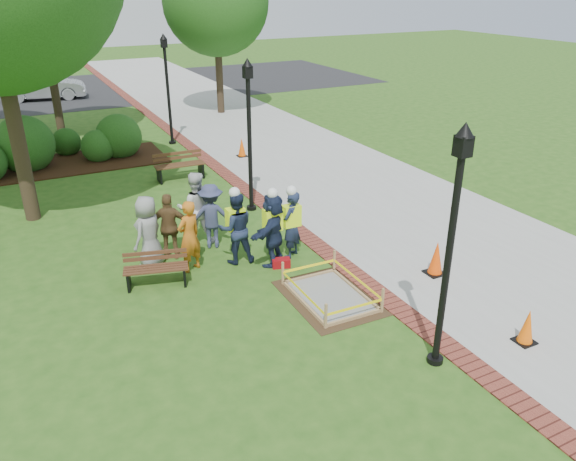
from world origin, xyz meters
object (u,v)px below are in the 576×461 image
hivis_worker_a (273,227)px  hivis_worker_b (291,222)px  cone_front (527,327)px  hivis_worker_c (236,226)px  wet_concrete_pad (330,288)px  bench_near (157,276)px  lamp_near (452,234)px

hivis_worker_a → hivis_worker_b: size_ratio=1.04×
cone_front → hivis_worker_c: (-3.48, 5.44, 0.59)m
wet_concrete_pad → hivis_worker_c: bearing=114.6°
cone_front → hivis_worker_a: (-2.74, 5.00, 0.59)m
bench_near → hivis_worker_a: bearing=-4.0°
lamp_near → hivis_worker_c: size_ratio=2.28×
bench_near → cone_front: size_ratio=2.05×
cone_front → hivis_worker_c: size_ratio=0.38×
hivis_worker_c → wet_concrete_pad: bearing=-65.4°
wet_concrete_pad → bench_near: 3.79m
bench_near → lamp_near: lamp_near is taller
hivis_worker_c → hivis_worker_b: bearing=-14.2°
cone_front → hivis_worker_b: hivis_worker_b is taller
lamp_near → hivis_worker_a: size_ratio=2.27×
wet_concrete_pad → bench_near: bearing=144.8°
wet_concrete_pad → hivis_worker_b: size_ratio=1.29×
wet_concrete_pad → hivis_worker_b: hivis_worker_b is taller
bench_near → lamp_near: size_ratio=0.34×
wet_concrete_pad → lamp_near: (0.52, -2.70, 2.25)m
lamp_near → hivis_worker_b: size_ratio=2.36×
wet_concrete_pad → hivis_worker_a: bearing=100.6°
wet_concrete_pad → lamp_near: lamp_near is taller
cone_front → hivis_worker_b: bearing=113.3°
lamp_near → hivis_worker_b: bearing=94.2°
cone_front → hivis_worker_b: size_ratio=0.39×
wet_concrete_pad → cone_front: bearing=-51.8°
cone_front → hivis_worker_b: 5.60m
bench_near → wet_concrete_pad: bearing=-35.2°
cone_front → hivis_worker_a: hivis_worker_a is taller
hivis_worker_a → hivis_worker_c: size_ratio=1.00×
cone_front → hivis_worker_a: bearing=118.7°
bench_near → hivis_worker_a: (2.72, -0.19, 0.69)m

